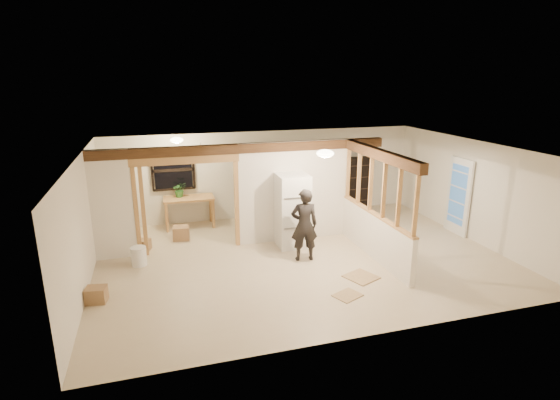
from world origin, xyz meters
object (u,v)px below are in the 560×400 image
object	(u,v)px
woman	(304,225)
refrigerator	(292,211)
shop_vac	(112,233)
bookshelf	(356,184)
work_table	(190,212)

from	to	relation	value
woman	refrigerator	bearing A→B (deg)	-82.63
refrigerator	woman	world-z (taller)	refrigerator
woman	shop_vac	world-z (taller)	woman
woman	bookshelf	distance (m)	4.20
woman	shop_vac	bearing A→B (deg)	-19.62
refrigerator	shop_vac	distance (m)	4.47
bookshelf	woman	bearing A→B (deg)	-131.37
refrigerator	woman	size ratio (longest dim) A/B	1.08
bookshelf	shop_vac	bearing A→B (deg)	-172.38
refrigerator	work_table	size ratio (longest dim) A/B	1.33
woman	bookshelf	size ratio (longest dim) A/B	1.01
work_table	shop_vac	xyz separation A→B (m)	(-1.95, -0.76, -0.14)
refrigerator	bookshelf	xyz separation A→B (m)	(2.76, 2.26, -0.07)
refrigerator	work_table	distance (m)	3.12
woman	shop_vac	size ratio (longest dim) A/B	2.93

